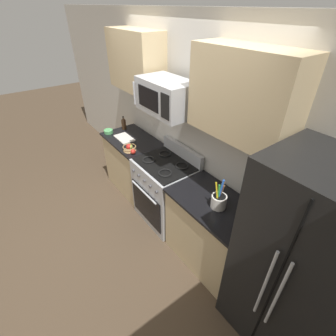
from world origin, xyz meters
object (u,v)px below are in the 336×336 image
(fruit_basket, at_px, (130,148))
(prep_bowl, at_px, (108,131))
(utensil_crock, at_px, (219,201))
(apple_loose, at_px, (133,152))
(range_oven, at_px, (165,191))
(refrigerator, at_px, (298,266))
(bottle_soy, at_px, (124,123))
(cutting_board, at_px, (124,138))
(microwave, at_px, (167,96))

(fruit_basket, distance_m, prep_bowl, 0.69)
(utensil_crock, xyz_separation_m, apple_loose, (-1.43, -0.17, -0.05))
(range_oven, bearing_deg, utensil_crock, -1.68)
(refrigerator, relative_size, bottle_soy, 8.47)
(cutting_board, bearing_deg, prep_bowl, -161.22)
(fruit_basket, relative_size, cutting_board, 0.55)
(bottle_soy, xyz_separation_m, prep_bowl, (-0.02, -0.27, -0.07))
(utensil_crock, bearing_deg, range_oven, 178.32)
(microwave, height_order, apple_loose, microwave)
(fruit_basket, relative_size, apple_loose, 2.62)
(cutting_board, relative_size, bottle_soy, 1.57)
(microwave, relative_size, utensil_crock, 2.07)
(utensil_crock, bearing_deg, bottle_soy, 177.35)
(range_oven, bearing_deg, cutting_board, -174.91)
(cutting_board, height_order, prep_bowl, prep_bowl)
(range_oven, height_order, apple_loose, range_oven)
(microwave, bearing_deg, bottle_soy, 177.84)
(bottle_soy, bearing_deg, utensil_crock, -2.65)
(fruit_basket, height_order, apple_loose, fruit_basket)
(refrigerator, relative_size, fruit_basket, 9.88)
(refrigerator, distance_m, prep_bowl, 3.08)
(cutting_board, distance_m, prep_bowl, 0.34)
(utensil_crock, xyz_separation_m, bottle_soy, (-2.21, 0.10, 0.02))
(fruit_basket, distance_m, apple_loose, 0.11)
(bottle_soy, height_order, prep_bowl, bottle_soy)
(range_oven, height_order, cutting_board, range_oven)
(utensil_crock, xyz_separation_m, cutting_board, (-1.90, -0.06, -0.07))
(refrigerator, xyz_separation_m, cutting_board, (-2.76, -0.07, -0.00))
(range_oven, relative_size, microwave, 1.59)
(apple_loose, height_order, prep_bowl, apple_loose)
(refrigerator, height_order, bottle_soy, refrigerator)
(cutting_board, bearing_deg, microwave, 6.71)
(fruit_basket, xyz_separation_m, cutting_board, (-0.36, 0.11, -0.03))
(range_oven, height_order, utensil_crock, utensil_crock)
(utensil_crock, relative_size, cutting_board, 0.97)
(refrigerator, distance_m, apple_loose, 2.29)
(apple_loose, xyz_separation_m, cutting_board, (-0.48, 0.12, -0.03))
(utensil_crock, xyz_separation_m, fruit_basket, (-1.54, -0.16, -0.04))
(microwave, height_order, fruit_basket, microwave)
(microwave, xyz_separation_m, cutting_board, (-0.95, -0.11, -0.87))
(apple_loose, relative_size, bottle_soy, 0.33)
(apple_loose, relative_size, prep_bowl, 0.50)
(range_oven, distance_m, utensil_crock, 1.09)
(prep_bowl, bearing_deg, bottle_soy, 85.59)
(apple_loose, distance_m, prep_bowl, 0.80)
(range_oven, distance_m, refrigerator, 1.86)
(refrigerator, height_order, microwave, microwave)
(utensil_crock, bearing_deg, refrigerator, 0.72)
(utensil_crock, height_order, bottle_soy, utensil_crock)
(microwave, relative_size, fruit_basket, 3.67)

